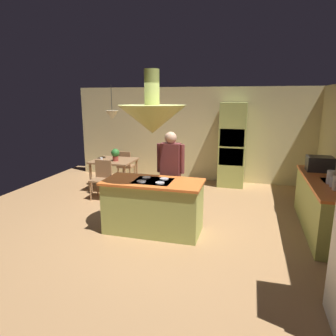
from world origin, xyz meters
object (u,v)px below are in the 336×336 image
object	(u,v)px
dining_table	(114,164)
person_at_island	(171,170)
chair_facing_island	(102,177)
cup_on_table	(101,159)
microwave_on_counter	(320,164)
potted_plant_on_table	(115,154)
chair_by_back_wall	(125,164)
canister_sugar	(334,182)
canister_tea	(331,177)
oven_tower	(232,145)
kitchen_island	(153,206)

from	to	relation	value
dining_table	person_at_island	xyz separation A→B (m)	(1.83, -1.43, 0.30)
chair_facing_island	cup_on_table	size ratio (longest dim) A/B	9.67
microwave_on_counter	potted_plant_on_table	bearing A→B (deg)	173.51
dining_table	chair_by_back_wall	size ratio (longest dim) A/B	1.16
canister_sugar	canister_tea	bearing A→B (deg)	90.00
oven_tower	chair_by_back_wall	distance (m)	2.90
oven_tower	canister_tea	world-z (taller)	oven_tower
potted_plant_on_table	microwave_on_counter	distance (m)	4.48
chair_by_back_wall	canister_sugar	bearing A→B (deg)	152.35
kitchen_island	chair_by_back_wall	size ratio (longest dim) A/B	1.93
oven_tower	person_at_island	size ratio (longest dim) A/B	1.29
canister_sugar	canister_tea	size ratio (longest dim) A/B	0.72
dining_table	microwave_on_counter	distance (m)	4.60
chair_facing_island	microwave_on_counter	bearing A→B (deg)	0.95
dining_table	canister_tea	size ratio (longest dim) A/B	4.60
kitchen_island	dining_table	world-z (taller)	kitchen_island
oven_tower	dining_table	xyz separation A→B (m)	(-2.80, -1.14, -0.42)
cup_on_table	canister_sugar	xyz separation A→B (m)	(4.77, -1.47, 0.18)
oven_tower	canister_sugar	bearing A→B (deg)	-58.55
dining_table	chair_facing_island	size ratio (longest dim) A/B	1.16
canister_tea	person_at_island	bearing A→B (deg)	178.11
canister_sugar	microwave_on_counter	size ratio (longest dim) A/B	0.35
chair_by_back_wall	chair_facing_island	bearing A→B (deg)	90.00
canister_tea	chair_by_back_wall	bearing A→B (deg)	154.16
kitchen_island	canister_sugar	distance (m)	2.92
potted_plant_on_table	canister_tea	bearing A→B (deg)	-17.77
chair_facing_island	canister_sugar	distance (m)	4.68
chair_by_back_wall	cup_on_table	xyz separation A→B (m)	(-0.23, -0.91, 0.30)
chair_by_back_wall	canister_tea	bearing A→B (deg)	154.16
chair_by_back_wall	canister_tea	distance (m)	5.07
oven_tower	chair_by_back_wall	size ratio (longest dim) A/B	2.47
person_at_island	potted_plant_on_table	xyz separation A→B (m)	(-1.74, 1.34, -0.03)
dining_table	chair_by_back_wall	xyz separation A→B (m)	(0.00, 0.68, -0.15)
chair_facing_island	cup_on_table	xyz separation A→B (m)	(-0.23, 0.45, 0.30)
person_at_island	chair_by_back_wall	bearing A→B (deg)	130.97
potted_plant_on_table	chair_facing_island	bearing A→B (deg)	-98.60
chair_by_back_wall	potted_plant_on_table	world-z (taller)	potted_plant_on_table
dining_table	microwave_on_counter	size ratio (longest dim) A/B	2.20
dining_table	cup_on_table	xyz separation A→B (m)	(-0.23, -0.23, 0.15)
oven_tower	canister_tea	bearing A→B (deg)	-56.86
chair_by_back_wall	canister_sugar	distance (m)	5.15
kitchen_island	canister_sugar	xyz separation A→B (m)	(2.84, 0.40, 0.53)
oven_tower	microwave_on_counter	size ratio (longest dim) A/B	4.68
chair_by_back_wall	microwave_on_counter	bearing A→B (deg)	164.27
oven_tower	potted_plant_on_table	world-z (taller)	oven_tower
canister_tea	kitchen_island	bearing A→B (deg)	-168.49
oven_tower	chair_by_back_wall	world-z (taller)	oven_tower
kitchen_island	canister_tea	distance (m)	2.95
chair_by_back_wall	microwave_on_counter	world-z (taller)	microwave_on_counter
kitchen_island	person_at_island	size ratio (longest dim) A/B	1.01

